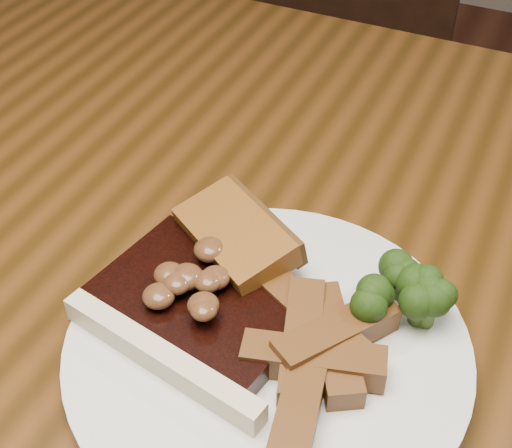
# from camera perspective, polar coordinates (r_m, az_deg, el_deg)

# --- Properties ---
(dining_table) EXTENTS (1.60, 0.90, 0.75)m
(dining_table) POSITION_cam_1_polar(r_m,az_deg,el_deg) (0.65, -0.72, -8.85)
(dining_table) COLOR #46270E
(dining_table) RESTS_ON ground
(chair_far) EXTENTS (0.41, 0.41, 0.82)m
(chair_far) POSITION_cam_1_polar(r_m,az_deg,el_deg) (1.32, 6.07, 8.46)
(chair_far) COLOR black
(chair_far) RESTS_ON ground
(plate) EXTENTS (0.32, 0.32, 0.01)m
(plate) POSITION_cam_1_polar(r_m,az_deg,el_deg) (0.52, 0.93, -10.02)
(plate) COLOR silver
(plate) RESTS_ON dining_table
(steak) EXTENTS (0.17, 0.14, 0.02)m
(steak) POSITION_cam_1_polar(r_m,az_deg,el_deg) (0.52, -4.69, -6.74)
(steak) COLOR black
(steak) RESTS_ON plate
(steak_bone) EXTENTS (0.17, 0.05, 0.02)m
(steak_bone) POSITION_cam_1_polar(r_m,az_deg,el_deg) (0.50, -7.61, -10.85)
(steak_bone) COLOR beige
(steak_bone) RESTS_ON plate
(mushroom_pile) EXTENTS (0.07, 0.07, 0.03)m
(mushroom_pile) POSITION_cam_1_polar(r_m,az_deg,el_deg) (0.51, -4.46, -4.49)
(mushroom_pile) COLOR #56341B
(mushroom_pile) RESTS_ON steak
(garlic_bread) EXTENTS (0.11, 0.10, 0.02)m
(garlic_bread) POSITION_cam_1_polar(r_m,az_deg,el_deg) (0.56, -1.65, -2.40)
(garlic_bread) COLOR brown
(garlic_bread) RESTS_ON plate
(potato_wedges) EXTENTS (0.13, 0.13, 0.02)m
(potato_wedges) POSITION_cam_1_polar(r_m,az_deg,el_deg) (0.49, 7.38, -10.89)
(potato_wedges) COLOR brown
(potato_wedges) RESTS_ON plate
(broccoli_cluster) EXTENTS (0.08, 0.08, 0.04)m
(broccoli_cluster) POSITION_cam_1_polar(r_m,az_deg,el_deg) (0.53, 11.52, -5.34)
(broccoli_cluster) COLOR #1C380C
(broccoli_cluster) RESTS_ON plate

